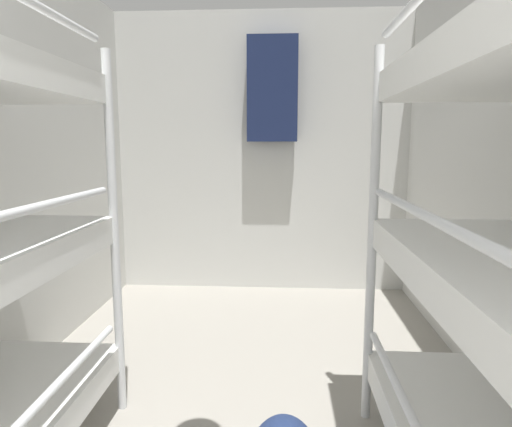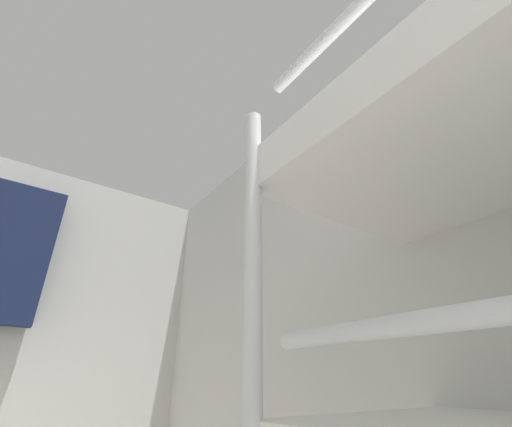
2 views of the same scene
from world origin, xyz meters
The scene contains 2 objects.
wall_right centered at (1.35, 2.21, 1.26)m, with size 0.06×4.53×2.53m.
hanging_coat centered at (0.10, 4.29, 1.83)m, with size 0.44×0.12×0.90m.
Camera 2 is at (0.17, 1.71, 1.07)m, focal length 24.00 mm.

